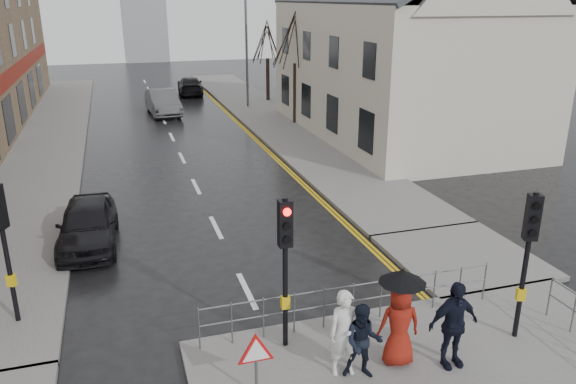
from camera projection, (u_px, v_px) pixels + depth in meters
ground at (279, 357)px, 12.04m from camera, size 120.00×120.00×0.00m
left_pavement at (48, 136)px, 30.93m from camera, size 4.00×44.00×0.14m
right_pavement at (266, 115)px, 36.39m from camera, size 4.00×40.00×0.14m
pavement_bridge_right at (461, 256)px, 16.55m from camera, size 4.00×4.20×0.14m
building_right_cream at (398, 47)px, 30.07m from camera, size 9.00×16.40×10.10m
traffic_signal_near_left at (285, 248)px, 11.47m from camera, size 0.28×0.27×3.40m
traffic_signal_near_right at (529, 241)px, 11.79m from camera, size 0.34×0.33×3.40m
traffic_signal_far_left at (2, 229)px, 12.40m from camera, size 0.34×0.33×3.40m
guard_railing_front at (353, 295)px, 12.85m from camera, size 7.14×0.04×1.00m
warning_sign at (256, 355)px, 10.39m from camera, size 0.80×0.07×1.35m
street_lamp at (244, 38)px, 37.38m from camera, size 1.83×0.25×8.00m
tree_near at (295, 37)px, 32.30m from camera, size 2.40×2.40×6.58m
tree_far at (267, 40)px, 39.88m from camera, size 2.40×2.40×5.64m
pedestrian_a at (345, 333)px, 11.03m from camera, size 0.71×0.52×1.82m
pedestrian_b at (363, 342)px, 10.96m from camera, size 0.93×0.83×1.59m
pedestrian_with_umbrella at (400, 314)px, 11.28m from camera, size 0.96×0.96×2.12m
pedestrian_d at (453, 324)px, 11.27m from camera, size 1.11×0.48×1.88m
car_parked at (88, 224)px, 17.24m from camera, size 1.88×4.28×1.43m
car_mid at (163, 102)px, 36.65m from camera, size 2.08×5.01×1.61m
car_far at (190, 86)px, 44.35m from camera, size 2.33×4.84×1.36m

